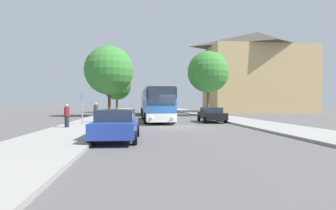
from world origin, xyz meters
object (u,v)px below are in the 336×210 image
(parked_car_right_near, at_px, (212,114))
(tree_right_near, at_px, (208,72))
(parked_car_left_curb, at_px, (117,124))
(tree_left_near, at_px, (109,70))
(pedestrian_waiting_near, at_px, (96,112))
(tree_left_far, at_px, (117,86))
(pedestrian_waiting_far, at_px, (67,116))
(bus_middle, at_px, (150,103))
(bus_stop_sign, at_px, (82,104))
(bus_front, at_px, (156,104))

(parked_car_right_near, bearing_deg, tree_right_near, -102.47)
(parked_car_left_curb, bearing_deg, parked_car_right_near, 56.68)
(parked_car_left_curb, bearing_deg, tree_left_near, 99.18)
(parked_car_left_curb, xyz_separation_m, pedestrian_waiting_near, (-2.69, 10.77, 0.22))
(pedestrian_waiting_near, xyz_separation_m, tree_left_near, (-0.15, 12.07, 5.17))
(parked_car_left_curb, distance_m, tree_left_far, 36.63)
(parked_car_right_near, distance_m, tree_right_near, 13.13)
(pedestrian_waiting_far, bearing_deg, tree_left_far, -2.18)
(parked_car_right_near, xyz_separation_m, pedestrian_waiting_far, (-11.83, -5.43, 0.22))
(pedestrian_waiting_near, relative_size, pedestrian_waiting_far, 1.06)
(parked_car_right_near, bearing_deg, tree_left_near, -45.96)
(bus_middle, distance_m, tree_left_far, 11.17)
(bus_stop_sign, bearing_deg, parked_car_right_near, 15.28)
(bus_stop_sign, xyz_separation_m, tree_left_far, (0.40, 28.15, 3.25))
(bus_middle, xyz_separation_m, bus_stop_sign, (-6.19, -19.18, 0.00))
(tree_left_far, bearing_deg, bus_front, -76.03)
(bus_middle, xyz_separation_m, parked_car_left_curb, (-2.88, -27.31, -0.92))
(tree_left_far, height_order, tree_right_near, tree_right_near)
(bus_front, bearing_deg, tree_right_near, 49.98)
(pedestrian_waiting_near, bearing_deg, bus_middle, 4.67)
(bus_middle, relative_size, tree_left_near, 1.27)
(pedestrian_waiting_far, bearing_deg, bus_front, -43.00)
(bus_middle, bearing_deg, pedestrian_waiting_far, -107.94)
(tree_left_near, bearing_deg, bus_front, -59.71)
(bus_middle, height_order, tree_left_near, tree_left_near)
(bus_middle, height_order, tree_right_near, tree_right_near)
(pedestrian_waiting_near, height_order, pedestrian_waiting_far, pedestrian_waiting_near)
(bus_front, height_order, parked_car_left_curb, bus_front)
(parked_car_right_near, bearing_deg, bus_middle, -71.32)
(bus_middle, height_order, pedestrian_waiting_near, bus_middle)
(pedestrian_waiting_near, bearing_deg, tree_left_near, 23.98)
(tree_left_far, bearing_deg, bus_stop_sign, -90.80)
(pedestrian_waiting_near, bearing_deg, bus_front, -44.03)
(pedestrian_waiting_near, distance_m, tree_right_near, 18.80)
(bus_front, xyz_separation_m, pedestrian_waiting_near, (-5.55, -2.32, -0.70))
(pedestrian_waiting_far, height_order, tree_right_near, tree_right_near)
(bus_middle, height_order, parked_car_right_near, bus_middle)
(bus_stop_sign, relative_size, tree_left_far, 0.34)
(tree_left_near, bearing_deg, parked_car_right_near, -47.10)
(bus_middle, distance_m, pedestrian_waiting_near, 17.47)
(bus_stop_sign, xyz_separation_m, tree_left_near, (0.47, 14.71, 4.47))
(bus_front, bearing_deg, pedestrian_waiting_far, -133.52)
(bus_front, xyz_separation_m, tree_left_far, (-5.77, 23.19, 3.26))
(bus_stop_sign, distance_m, pedestrian_waiting_near, 2.80)
(tree_left_near, bearing_deg, bus_middle, 38.05)
(bus_stop_sign, height_order, tree_left_far, tree_left_far)
(parked_car_right_near, xyz_separation_m, tree_left_far, (-10.88, 25.07, 4.23))
(bus_front, xyz_separation_m, tree_right_near, (7.93, 9.75, 4.43))
(bus_stop_sign, distance_m, tree_left_near, 15.38)
(bus_front, bearing_deg, tree_left_near, 119.38)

